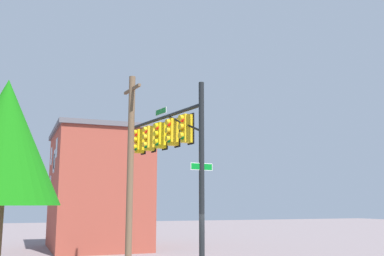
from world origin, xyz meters
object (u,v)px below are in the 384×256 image
object	(u,v)px
signal_pole_assembly	(169,144)
tree_near	(5,141)
utility_pole	(130,168)
brick_building	(98,188)

from	to	relation	value
signal_pole_assembly	tree_near	xyz separation A→B (m)	(-1.36, 6.19, -0.39)
utility_pole	brick_building	xyz separation A→B (m)	(10.59, -0.38, -0.57)
tree_near	brick_building	world-z (taller)	brick_building
utility_pole	brick_building	size ratio (longest dim) A/B	1.04
signal_pole_assembly	utility_pole	xyz separation A→B (m)	(2.33, 1.03, -0.83)
tree_near	brick_building	distance (m)	15.35
brick_building	signal_pole_assembly	bearing A→B (deg)	-177.12
tree_near	brick_building	bearing A→B (deg)	-21.19
utility_pole	brick_building	bearing A→B (deg)	-2.04
signal_pole_assembly	utility_pole	world-z (taller)	utility_pole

